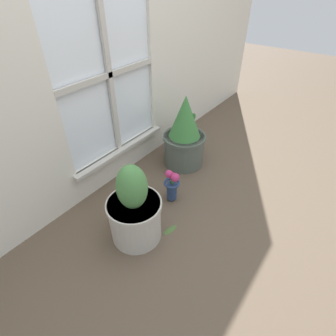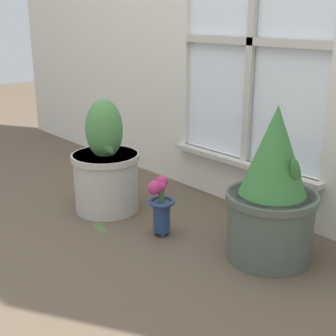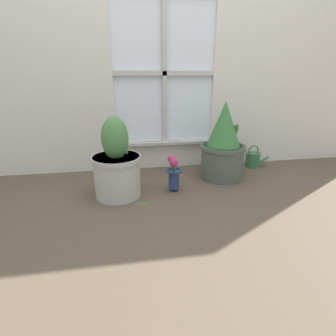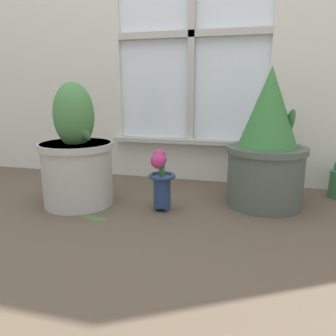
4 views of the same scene
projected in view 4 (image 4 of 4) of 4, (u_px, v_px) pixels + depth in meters
The scene contains 5 objects.
ground_plane at pixel (157, 222), 1.30m from camera, with size 10.00×10.00×0.00m, color brown.
potted_plant_left at pixel (77, 158), 1.47m from camera, with size 0.33×0.33×0.55m.
potted_plant_right at pixel (267, 147), 1.44m from camera, with size 0.35×0.35×0.61m.
flower_vase at pixel (161, 179), 1.40m from camera, with size 0.12×0.12×0.27m.
fallen_leaf at pixel (95, 218), 1.34m from camera, with size 0.12×0.06×0.01m.
Camera 4 is at (0.35, -1.16, 0.52)m, focal length 35.00 mm.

